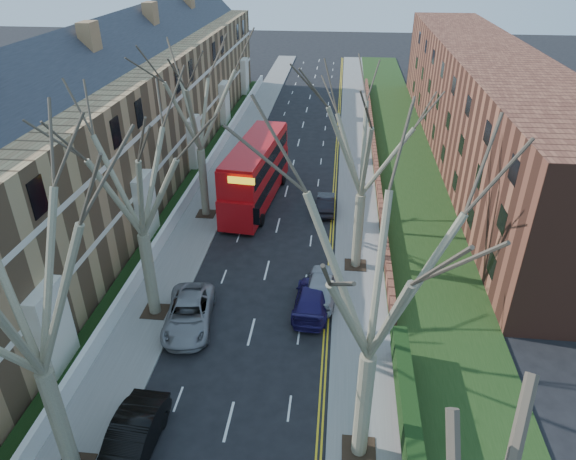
# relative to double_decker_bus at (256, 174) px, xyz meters

# --- Properties ---
(pavement_left) EXTENTS (3.00, 102.00, 0.12)m
(pavement_left) POSITION_rel_double_decker_bus_xyz_m (-3.82, 8.24, -2.37)
(pavement_left) COLOR slate
(pavement_left) RESTS_ON ground
(pavement_right) EXTENTS (3.00, 102.00, 0.12)m
(pavement_right) POSITION_rel_double_decker_bus_xyz_m (8.18, 8.24, -2.37)
(pavement_right) COLOR slate
(pavement_right) RESTS_ON ground
(terrace_left) EXTENTS (9.70, 78.00, 13.60)m
(terrace_left) POSITION_rel_double_decker_bus_xyz_m (-11.46, 0.24, 3.10)
(terrace_left) COLOR #9A744E
(terrace_left) RESTS_ON ground
(flats_right) EXTENTS (13.97, 54.00, 10.00)m
(flats_right) POSITION_rel_double_decker_bus_xyz_m (19.64, 12.24, 2.56)
(flats_right) COLOR brown
(flats_right) RESTS_ON ground
(front_wall_left) EXTENTS (0.30, 78.00, 1.00)m
(front_wall_left) POSITION_rel_double_decker_bus_xyz_m (-5.47, 0.24, -1.81)
(front_wall_left) COLOR white
(front_wall_left) RESTS_ON ground
(grass_verge_right) EXTENTS (6.00, 102.00, 0.06)m
(grass_verge_right) POSITION_rel_double_decker_bus_xyz_m (12.68, 8.24, -2.28)
(grass_verge_right) COLOR #1C3513
(grass_verge_right) RESTS_ON ground
(tree_left_mid) EXTENTS (10.50, 10.50, 14.71)m
(tree_left_mid) POSITION_rel_double_decker_bus_xyz_m (-3.52, -24.76, 7.13)
(tree_left_mid) COLOR #6D664E
(tree_left_mid) RESTS_ON ground
(tree_left_far) EXTENTS (10.15, 10.15, 14.22)m
(tree_left_far) POSITION_rel_double_decker_bus_xyz_m (-3.52, -14.76, 6.81)
(tree_left_far) COLOR #6D664E
(tree_left_far) RESTS_ON ground
(tree_left_dist) EXTENTS (10.50, 10.50, 14.71)m
(tree_left_dist) POSITION_rel_double_decker_bus_xyz_m (-3.52, -2.76, 7.13)
(tree_left_dist) COLOR #6D664E
(tree_left_dist) RESTS_ON ground
(tree_right_mid) EXTENTS (10.50, 10.50, 14.71)m
(tree_right_mid) POSITION_rel_double_decker_bus_xyz_m (7.88, -22.76, 7.13)
(tree_right_mid) COLOR #6D664E
(tree_right_mid) RESTS_ON ground
(tree_right_far) EXTENTS (10.15, 10.15, 14.22)m
(tree_right_far) POSITION_rel_double_decker_bus_xyz_m (7.88, -8.76, 6.82)
(tree_right_far) COLOR #6D664E
(tree_right_far) RESTS_ON ground
(double_decker_bus) EXTENTS (3.88, 12.04, 4.92)m
(double_decker_bus) POSITION_rel_double_decker_bus_xyz_m (0.00, 0.00, 0.00)
(double_decker_bus) COLOR #B00C11
(double_decker_bus) RESTS_ON ground
(car_left_mid) EXTENTS (1.88, 4.93, 1.60)m
(car_left_mid) POSITION_rel_double_decker_bus_xyz_m (-1.40, -23.76, -1.63)
(car_left_mid) COLOR black
(car_left_mid) RESTS_ON ground
(car_left_far) EXTENTS (3.16, 5.62, 1.48)m
(car_left_far) POSITION_rel_double_decker_bus_xyz_m (-1.30, -15.51, -1.69)
(car_left_far) COLOR gray
(car_left_far) RESTS_ON ground
(car_right_near) EXTENTS (2.23, 4.99, 1.42)m
(car_right_near) POSITION_rel_double_decker_bus_xyz_m (5.34, -13.42, -1.72)
(car_right_near) COLOR #201752
(car_right_near) RESTS_ON ground
(car_right_mid) EXTENTS (2.30, 4.84, 1.60)m
(car_right_mid) POSITION_rel_double_decker_bus_xyz_m (5.82, -12.20, -1.63)
(car_right_mid) COLOR #9E9FA6
(car_right_mid) RESTS_ON ground
(car_right_far) EXTENTS (1.43, 3.98, 1.31)m
(car_right_far) POSITION_rel_double_decker_bus_xyz_m (5.61, -1.03, -1.77)
(car_right_far) COLOR black
(car_right_far) RESTS_ON ground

